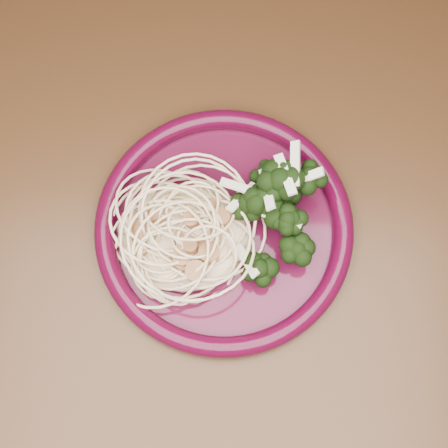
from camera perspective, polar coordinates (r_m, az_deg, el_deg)
dining_table at (r=0.74m, az=8.69°, el=-5.34°), size 1.20×0.80×0.75m
dinner_plate at (r=0.64m, az=-0.00°, el=-0.28°), size 0.33×0.33×0.02m
spaghetti_pile at (r=0.63m, az=-3.62°, el=-0.99°), size 0.16×0.15×0.03m
scallop_cluster at (r=0.60m, az=-3.80°, el=-0.10°), size 0.13×0.13×0.03m
broccoli_pile at (r=0.63m, az=4.42°, el=1.49°), size 0.12×0.15×0.05m
onion_garnish at (r=0.60m, az=4.63°, el=2.43°), size 0.08×0.10×0.05m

